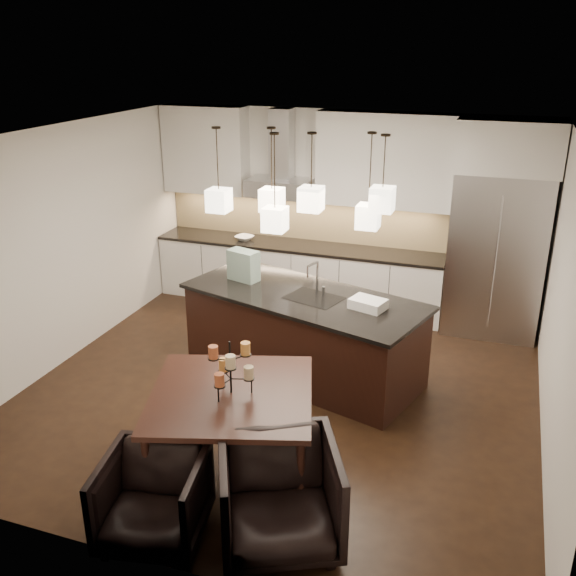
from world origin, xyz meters
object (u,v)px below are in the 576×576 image
(armchair_left, at_px, (153,499))
(armchair_right, at_px, (279,496))
(refrigerator, at_px, (496,255))
(island_body, at_px, (303,336))
(dining_table, at_px, (233,433))

(armchair_left, bearing_deg, armchair_right, 6.13)
(refrigerator, height_order, island_body, refrigerator)
(island_body, bearing_deg, refrigerator, 60.70)
(refrigerator, height_order, dining_table, refrigerator)
(armchair_left, relative_size, armchair_right, 0.86)
(refrigerator, relative_size, armchair_left, 2.69)
(dining_table, bearing_deg, armchair_left, -122.23)
(dining_table, distance_m, armchair_left, 0.99)
(refrigerator, xyz_separation_m, dining_table, (-2.01, -3.93, -0.66))
(dining_table, bearing_deg, armchair_right, -61.32)
(island_body, distance_m, armchair_right, 2.74)
(refrigerator, relative_size, island_body, 0.80)
(island_body, height_order, armchair_left, island_body)
(island_body, distance_m, armchair_left, 2.96)
(armchair_left, bearing_deg, refrigerator, 54.03)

